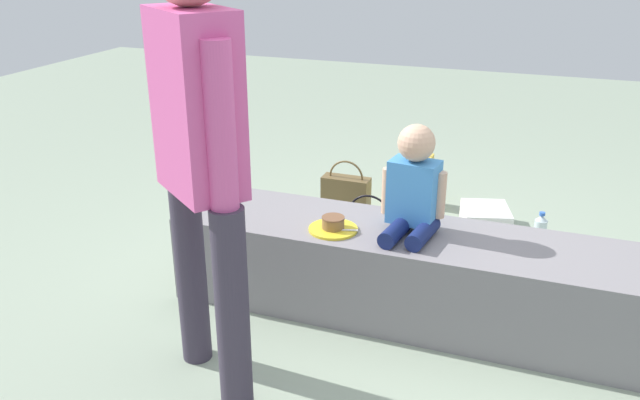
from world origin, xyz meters
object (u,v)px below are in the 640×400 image
object	(u,v)px
adult_standing	(199,134)
handbag_black_leather	(369,232)
water_bottle_far_side	(435,255)
cake_box_white	(485,218)
gift_bag	(415,179)
cake_plate	(333,226)
water_bottle_near_gift	(540,232)
handbag_brown_canvas	(346,194)
child_seated	(414,186)

from	to	relation	value
adult_standing	handbag_black_leather	world-z (taller)	adult_standing
water_bottle_far_side	cake_box_white	bearing A→B (deg)	73.91
water_bottle_far_side	cake_box_white	xyz separation A→B (m)	(0.18, 0.64, -0.02)
adult_standing	cake_box_white	size ratio (longest dim) A/B	5.60
gift_bag	water_bottle_far_side	size ratio (longest dim) A/B	2.02
cake_box_white	handbag_black_leather	bearing A→B (deg)	-136.87
cake_plate	cake_box_white	xyz separation A→B (m)	(0.55, 1.20, -0.37)
water_bottle_near_gift	handbag_black_leather	distance (m)	0.96
handbag_brown_canvas	handbag_black_leather	bearing A→B (deg)	-58.10
cake_plate	water_bottle_far_side	xyz separation A→B (m)	(0.37, 0.56, -0.35)
water_bottle_near_gift	handbag_brown_canvas	world-z (taller)	handbag_brown_canvas
water_bottle_far_side	gift_bag	bearing A→B (deg)	109.13
child_seated	gift_bag	world-z (taller)	child_seated
child_seated	handbag_black_leather	xyz separation A→B (m)	(-0.35, 0.55, -0.51)
handbag_black_leather	handbag_brown_canvas	xyz separation A→B (m)	(-0.28, 0.45, 0.02)
water_bottle_near_gift	cake_box_white	size ratio (longest dim) A/B	0.73
child_seated	handbag_black_leather	bearing A→B (deg)	122.37
cake_plate	water_bottle_near_gift	distance (m)	1.38
adult_standing	handbag_black_leather	size ratio (longest dim) A/B	5.07
gift_bag	handbag_black_leather	xyz separation A→B (m)	(-0.09, -0.77, -0.06)
adult_standing	water_bottle_far_side	xyz separation A→B (m)	(0.63, 1.21, -0.93)
gift_bag	handbag_black_leather	bearing A→B (deg)	-96.56
cake_box_white	handbag_brown_canvas	distance (m)	0.86
water_bottle_far_side	handbag_brown_canvas	world-z (taller)	handbag_brown_canvas
cake_plate	water_bottle_near_gift	xyz separation A→B (m)	(0.87, 1.02, -0.34)
cake_plate	cake_box_white	size ratio (longest dim) A/B	0.75
water_bottle_near_gift	handbag_black_leather	bearing A→B (deg)	-158.09
adult_standing	handbag_brown_canvas	xyz separation A→B (m)	(-0.04, 1.76, -0.89)
cake_box_white	handbag_brown_canvas	size ratio (longest dim) A/B	0.85
cake_plate	water_bottle_near_gift	bearing A→B (deg)	49.58
water_bottle_near_gift	water_bottle_far_side	distance (m)	0.68
handbag_black_leather	cake_plate	bearing A→B (deg)	-88.21
cake_plate	cake_box_white	bearing A→B (deg)	65.26
adult_standing	handbag_brown_canvas	bearing A→B (deg)	91.30
handbag_black_leather	handbag_brown_canvas	distance (m)	0.53
gift_bag	handbag_brown_canvas	distance (m)	0.49
adult_standing	child_seated	bearing A→B (deg)	52.20
child_seated	water_bottle_near_gift	xyz separation A→B (m)	(0.54, 0.91, -0.53)
child_seated	adult_standing	xyz separation A→B (m)	(-0.59, -0.76, 0.39)
cake_plate	water_bottle_near_gift	world-z (taller)	cake_plate
cake_plate	child_seated	bearing A→B (deg)	18.68
adult_standing	water_bottle_near_gift	xyz separation A→B (m)	(1.13, 1.67, -0.91)
child_seated	water_bottle_far_side	world-z (taller)	child_seated
handbag_brown_canvas	cake_plate	bearing A→B (deg)	-74.88
water_bottle_near_gift	cake_box_white	bearing A→B (deg)	150.43
cake_box_white	cake_plate	bearing A→B (deg)	-114.74
adult_standing	handbag_black_leather	bearing A→B (deg)	79.64
gift_bag	handbag_brown_canvas	size ratio (longest dim) A/B	1.06
handbag_brown_canvas	adult_standing	bearing A→B (deg)	-88.70
water_bottle_near_gift	handbag_black_leather	world-z (taller)	handbag_black_leather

